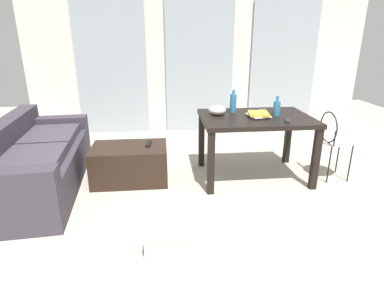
{
  "coord_description": "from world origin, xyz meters",
  "views": [
    {
      "loc": [
        -0.67,
        -1.69,
        1.62
      ],
      "look_at": [
        -0.32,
        1.76,
        0.41
      ],
      "focal_mm": 29.35,
      "sensor_mm": 36.0,
      "label": 1
    }
  ],
  "objects_px": {
    "coffee_table": "(130,164)",
    "bottle_near": "(277,108)",
    "book_stack": "(258,115)",
    "bowl": "(217,110)",
    "tv_remote_on_table": "(287,121)",
    "couch": "(35,162)",
    "bottle_far": "(233,103)",
    "shoebox": "(164,242)",
    "wire_chair": "(332,137)",
    "tv_remote_primary": "(149,144)",
    "craft_table": "(255,125)",
    "scissors": "(263,109)"
  },
  "relations": [
    {
      "from": "wire_chair",
      "to": "bottle_near",
      "type": "height_order",
      "value": "bottle_near"
    },
    {
      "from": "tv_remote_primary",
      "to": "shoebox",
      "type": "relative_size",
      "value": 0.6
    },
    {
      "from": "bottle_near",
      "to": "bowl",
      "type": "bearing_deg",
      "value": 171.13
    },
    {
      "from": "shoebox",
      "to": "tv_remote_on_table",
      "type": "bearing_deg",
      "value": 37.37
    },
    {
      "from": "bottle_near",
      "to": "shoebox",
      "type": "relative_size",
      "value": 0.71
    },
    {
      "from": "couch",
      "to": "shoebox",
      "type": "distance_m",
      "value": 1.87
    },
    {
      "from": "craft_table",
      "to": "tv_remote_on_table",
      "type": "xyz_separation_m",
      "value": [
        0.26,
        -0.28,
        0.11
      ]
    },
    {
      "from": "craft_table",
      "to": "coffee_table",
      "type": "bearing_deg",
      "value": 178.87
    },
    {
      "from": "couch",
      "to": "coffee_table",
      "type": "bearing_deg",
      "value": 5.32
    },
    {
      "from": "bottle_far",
      "to": "tv_remote_on_table",
      "type": "bearing_deg",
      "value": -45.81
    },
    {
      "from": "couch",
      "to": "scissors",
      "type": "bearing_deg",
      "value": 8.17
    },
    {
      "from": "bottle_far",
      "to": "bowl",
      "type": "distance_m",
      "value": 0.24
    },
    {
      "from": "shoebox",
      "to": "coffee_table",
      "type": "bearing_deg",
      "value": 105.52
    },
    {
      "from": "book_stack",
      "to": "scissors",
      "type": "bearing_deg",
      "value": 63.81
    },
    {
      "from": "scissors",
      "to": "tv_remote_on_table",
      "type": "bearing_deg",
      "value": -83.21
    },
    {
      "from": "bowl",
      "to": "tv_remote_on_table",
      "type": "distance_m",
      "value": 0.79
    },
    {
      "from": "coffee_table",
      "to": "bottle_near",
      "type": "distance_m",
      "value": 1.8
    },
    {
      "from": "bottle_far",
      "to": "book_stack",
      "type": "distance_m",
      "value": 0.36
    },
    {
      "from": "couch",
      "to": "tv_remote_on_table",
      "type": "bearing_deg",
      "value": -4.45
    },
    {
      "from": "bowl",
      "to": "scissors",
      "type": "distance_m",
      "value": 0.65
    },
    {
      "from": "bottle_far",
      "to": "book_stack",
      "type": "relative_size",
      "value": 0.95
    },
    {
      "from": "craft_table",
      "to": "bottle_far",
      "type": "distance_m",
      "value": 0.37
    },
    {
      "from": "scissors",
      "to": "coffee_table",
      "type": "bearing_deg",
      "value": -170.09
    },
    {
      "from": "book_stack",
      "to": "coffee_table",
      "type": "bearing_deg",
      "value": 177.01
    },
    {
      "from": "coffee_table",
      "to": "book_stack",
      "type": "height_order",
      "value": "book_stack"
    },
    {
      "from": "couch",
      "to": "craft_table",
      "type": "xyz_separation_m",
      "value": [
        2.46,
        0.07,
        0.34
      ]
    },
    {
      "from": "bottle_near",
      "to": "book_stack",
      "type": "relative_size",
      "value": 0.79
    },
    {
      "from": "book_stack",
      "to": "craft_table",
      "type": "bearing_deg",
      "value": 99.92
    },
    {
      "from": "shoebox",
      "to": "bowl",
      "type": "bearing_deg",
      "value": 65.1
    },
    {
      "from": "coffee_table",
      "to": "bowl",
      "type": "height_order",
      "value": "bowl"
    },
    {
      "from": "couch",
      "to": "tv_remote_primary",
      "type": "xyz_separation_m",
      "value": [
        1.23,
        0.14,
        0.12
      ]
    },
    {
      "from": "bottle_far",
      "to": "tv_remote_primary",
      "type": "relative_size",
      "value": 1.41
    },
    {
      "from": "bowl",
      "to": "scissors",
      "type": "xyz_separation_m",
      "value": [
        0.62,
        0.21,
        -0.05
      ]
    },
    {
      "from": "wire_chair",
      "to": "tv_remote_primary",
      "type": "relative_size",
      "value": 4.28
    },
    {
      "from": "scissors",
      "to": "shoebox",
      "type": "bearing_deg",
      "value": -128.16
    },
    {
      "from": "bottle_far",
      "to": "bowl",
      "type": "xyz_separation_m",
      "value": [
        -0.21,
        -0.11,
        -0.06
      ]
    },
    {
      "from": "couch",
      "to": "tv_remote_on_table",
      "type": "xyz_separation_m",
      "value": [
        2.72,
        -0.21,
        0.45
      ]
    },
    {
      "from": "tv_remote_on_table",
      "to": "scissors",
      "type": "xyz_separation_m",
      "value": [
        -0.07,
        0.59,
        -0.01
      ]
    },
    {
      "from": "coffee_table",
      "to": "bottle_near",
      "type": "xyz_separation_m",
      "value": [
        1.69,
        -0.03,
        0.62
      ]
    },
    {
      "from": "craft_table",
      "to": "bottle_near",
      "type": "xyz_separation_m",
      "value": [
        0.24,
        0.0,
        0.19
      ]
    },
    {
      "from": "book_stack",
      "to": "tv_remote_primary",
      "type": "xyz_separation_m",
      "value": [
        -1.24,
        0.12,
        -0.35
      ]
    },
    {
      "from": "couch",
      "to": "coffee_table",
      "type": "relative_size",
      "value": 2.37
    },
    {
      "from": "couch",
      "to": "book_stack",
      "type": "distance_m",
      "value": 2.51
    },
    {
      "from": "couch",
      "to": "bottle_far",
      "type": "xyz_separation_m",
      "value": [
        2.24,
        0.28,
        0.55
      ]
    },
    {
      "from": "coffee_table",
      "to": "bottle_near",
      "type": "bearing_deg",
      "value": -0.88
    },
    {
      "from": "tv_remote_primary",
      "to": "book_stack",
      "type": "bearing_deg",
      "value": 0.52
    },
    {
      "from": "craft_table",
      "to": "bottle_far",
      "type": "xyz_separation_m",
      "value": [
        -0.22,
        0.21,
        0.21
      ]
    },
    {
      "from": "book_stack",
      "to": "couch",
      "type": "bearing_deg",
      "value": -179.58
    },
    {
      "from": "scissors",
      "to": "wire_chair",
      "type": "bearing_deg",
      "value": -33.51
    },
    {
      "from": "tv_remote_primary",
      "to": "shoebox",
      "type": "height_order",
      "value": "tv_remote_primary"
    }
  ]
}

